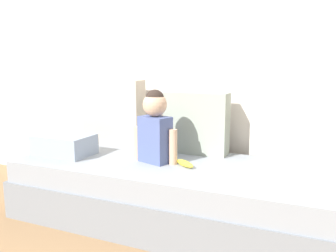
% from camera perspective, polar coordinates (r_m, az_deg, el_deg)
% --- Properties ---
extents(ground_plane, '(12.00, 12.00, 0.00)m').
position_cam_1_polar(ground_plane, '(2.43, 1.95, -15.55)').
color(ground_plane, '#93704C').
extents(back_wall, '(5.49, 0.10, 2.30)m').
position_cam_1_polar(back_wall, '(2.72, 6.48, 12.07)').
color(back_wall, silver).
rests_on(back_wall, ground).
extents(couch, '(2.29, 0.85, 0.41)m').
position_cam_1_polar(couch, '(2.35, 1.98, -11.15)').
color(couch, gray).
rests_on(couch, ground).
extents(throw_pillow_left, '(0.50, 0.16, 0.53)m').
position_cam_1_polar(throw_pillow_left, '(2.83, -8.98, 2.24)').
color(throw_pillow_left, '#C1B29E').
rests_on(throw_pillow_left, couch).
extents(throw_pillow_center, '(0.47, 0.16, 0.45)m').
position_cam_1_polar(throw_pillow_center, '(2.53, 4.73, 0.50)').
color(throw_pillow_center, '#99A393').
rests_on(throw_pillow_center, couch).
extents(throw_pillow_right, '(0.49, 0.16, 0.56)m').
position_cam_1_polar(throw_pillow_right, '(2.40, 21.01, 0.58)').
color(throw_pillow_right, beige).
rests_on(throw_pillow_right, couch).
extents(toddler, '(0.32, 0.19, 0.49)m').
position_cam_1_polar(toddler, '(2.28, -2.17, 0.00)').
color(toddler, '#4C5B93').
rests_on(toddler, couch).
extents(banana, '(0.17, 0.13, 0.04)m').
position_cam_1_polar(banana, '(2.23, 2.82, -6.24)').
color(banana, yellow).
rests_on(banana, couch).
extents(folded_blanket, '(0.40, 0.28, 0.15)m').
position_cam_1_polar(folded_blanket, '(2.61, -16.82, -3.00)').
color(folded_blanket, '#8E9EB2').
rests_on(folded_blanket, couch).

